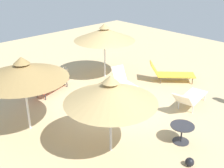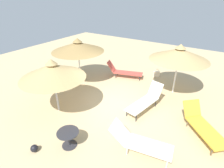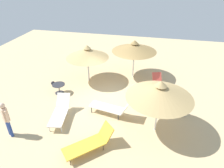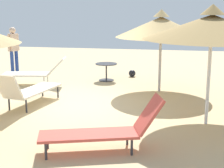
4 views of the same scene
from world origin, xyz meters
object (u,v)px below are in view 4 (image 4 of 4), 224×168
(lounge_chair_far_right, at_px, (28,90))
(beach_ball, at_px, (132,73))
(parasol_umbrella_near_right, at_px, (161,27))
(lounge_chair_back, at_px, (106,129))
(side_table_round, at_px, (106,69))
(parasol_umbrella_center, at_px, (212,27))
(lounge_chair_near_left, at_px, (36,72))
(person_standing_front, at_px, (13,47))

(lounge_chair_far_right, relative_size, beach_ball, 8.78)
(parasol_umbrella_near_right, bearing_deg, lounge_chair_far_right, 125.33)
(lounge_chair_back, distance_m, lounge_chair_far_right, 3.42)
(side_table_round, height_order, beach_ball, side_table_round)
(parasol_umbrella_center, bearing_deg, lounge_chair_back, 134.85)
(lounge_chair_far_right, height_order, side_table_round, lounge_chair_far_right)
(parasol_umbrella_near_right, height_order, beach_ball, parasol_umbrella_near_right)
(lounge_chair_near_left, bearing_deg, person_standing_front, 43.28)
(parasol_umbrella_near_right, relative_size, person_standing_front, 1.51)
(side_table_round, bearing_deg, beach_ball, -44.02)
(lounge_chair_back, height_order, side_table_round, lounge_chair_back)
(parasol_umbrella_center, xyz_separation_m, person_standing_front, (4.57, 6.74, -1.07))
(parasol_umbrella_near_right, distance_m, lounge_chair_near_left, 4.28)
(lounge_chair_near_left, xyz_separation_m, lounge_chair_far_right, (-2.41, -0.82, 0.01))
(lounge_chair_back, relative_size, person_standing_front, 1.26)
(side_table_round, distance_m, beach_ball, 1.18)
(parasol_umbrella_near_right, xyz_separation_m, side_table_round, (1.22, 1.88, -1.51))
(lounge_chair_back, distance_m, person_standing_front, 8.09)
(beach_ball, bearing_deg, side_table_round, 135.98)
(parasol_umbrella_near_right, relative_size, parasol_umbrella_center, 0.93)
(lounge_chair_far_right, distance_m, beach_ball, 4.80)
(lounge_chair_far_right, height_order, person_standing_front, person_standing_front)
(parasol_umbrella_near_right, height_order, parasol_umbrella_center, parasol_umbrella_center)
(lounge_chair_far_right, distance_m, side_table_round, 3.72)
(lounge_chair_far_right, xyz_separation_m, person_standing_front, (4.08, 2.39, 0.57))
(person_standing_front, bearing_deg, parasol_umbrella_center, -124.15)
(parasol_umbrella_near_right, xyz_separation_m, lounge_chair_back, (-4.59, 0.68, -1.52))
(lounge_chair_back, bearing_deg, parasol_umbrella_center, -45.15)
(lounge_chair_near_left, height_order, lounge_chair_far_right, lounge_chair_far_right)
(parasol_umbrella_near_right, distance_m, lounge_chair_far_right, 4.18)
(parasol_umbrella_center, distance_m, lounge_chair_far_right, 4.68)
(parasol_umbrella_near_right, relative_size, lounge_chair_far_right, 1.21)
(lounge_chair_near_left, relative_size, lounge_chair_back, 0.96)
(parasol_umbrella_near_right, height_order, side_table_round, parasol_umbrella_near_right)
(parasol_umbrella_near_right, xyz_separation_m, person_standing_front, (1.82, 5.58, -0.91))
(lounge_chair_near_left, height_order, person_standing_front, person_standing_front)
(lounge_chair_far_right, bearing_deg, lounge_chair_back, -133.02)
(person_standing_front, relative_size, beach_ball, 7.04)
(parasol_umbrella_center, xyz_separation_m, lounge_chair_near_left, (2.90, 5.17, -1.66))
(person_standing_front, relative_size, side_table_round, 2.36)
(parasol_umbrella_center, bearing_deg, lounge_chair_far_right, 83.50)
(parasol_umbrella_near_right, relative_size, side_table_round, 3.57)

